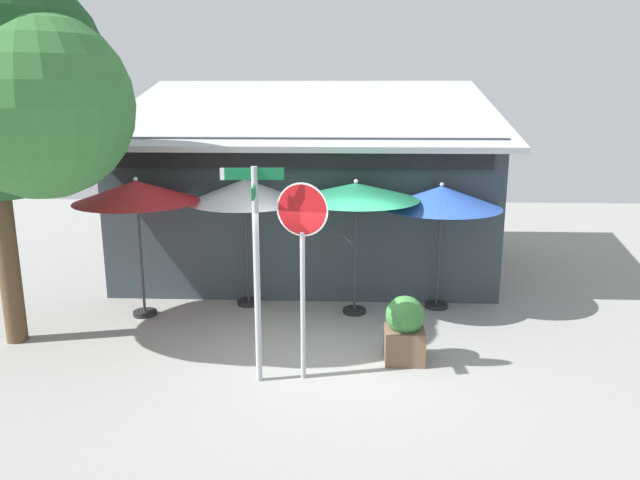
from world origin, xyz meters
TOP-DOWN VIEW (x-y plane):
  - ground_plane at (0.00, 0.00)m, footprint 28.00×28.00m
  - cafe_building at (-0.65, 5.16)m, footprint 8.42×5.85m
  - street_sign_post at (-1.00, -0.95)m, footprint 0.86×0.80m
  - stop_sign at (-0.35, -0.85)m, footprint 0.73×0.22m
  - patio_umbrella_crimson_left at (-3.53, 1.62)m, footprint 2.25×2.25m
  - patio_umbrella_ivory_center at (-1.66, 2.31)m, footprint 2.20×2.20m
  - patio_umbrella_forest_green_right at (0.43, 1.92)m, footprint 2.33×2.33m
  - patio_umbrella_royal_blue_far_right at (2.03, 2.29)m, footprint 2.27×2.27m
  - shade_tree at (-5.01, 0.20)m, footprint 4.29×3.76m
  - sidewalk_planter at (1.18, -0.18)m, footprint 0.61×0.61m

SIDE VIEW (x-z plane):
  - ground_plane at x=0.00m, z-range -0.10..0.00m
  - sidewalk_planter at x=1.18m, z-range -0.01..1.05m
  - cafe_building at x=-0.65m, z-range -0.47..3.91m
  - street_sign_post at x=-1.00m, z-range 0.33..3.47m
  - stop_sign at x=-0.35m, z-range 0.56..3.47m
  - patio_umbrella_royal_blue_far_right at x=2.03m, z-range 0.94..3.41m
  - patio_umbrella_ivory_center at x=-1.66m, z-range 0.98..3.56m
  - patio_umbrella_forest_green_right at x=0.43m, z-range 1.04..3.60m
  - patio_umbrella_crimson_left at x=-3.53m, z-range 1.03..3.65m
  - shade_tree at x=-5.01m, z-range 1.09..7.26m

